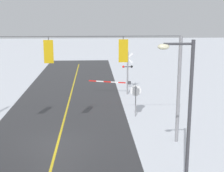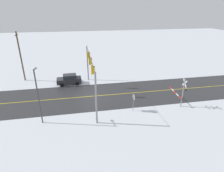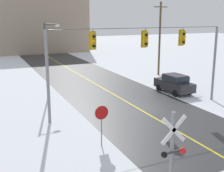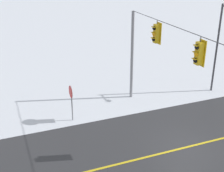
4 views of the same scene
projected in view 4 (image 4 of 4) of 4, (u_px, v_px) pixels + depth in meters
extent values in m
plane|color=silver|center=(185.00, 148.00, 16.78)|extent=(160.00, 160.00, 0.00)
cylinder|color=gray|center=(132.00, 56.00, 21.55)|extent=(0.20, 0.20, 6.20)
cylinder|color=#38383D|center=(197.00, 35.00, 14.34)|extent=(14.00, 0.04, 0.04)
cylinder|color=#38383D|center=(157.00, 22.00, 17.63)|extent=(0.04, 0.04, 0.25)
cube|color=#C6990F|center=(156.00, 34.00, 17.89)|extent=(0.34, 0.28, 1.08)
cube|color=#C6990F|center=(159.00, 33.00, 17.94)|extent=(0.52, 0.03, 1.26)
sphere|color=black|center=(154.00, 28.00, 17.71)|extent=(0.24, 0.24, 0.24)
cube|color=#C6990F|center=(153.00, 27.00, 17.66)|extent=(0.26, 0.16, 0.03)
sphere|color=#F99E0F|center=(154.00, 34.00, 17.84)|extent=(0.24, 0.24, 0.24)
cube|color=#C6990F|center=(153.00, 32.00, 17.78)|extent=(0.26, 0.16, 0.03)
sphere|color=black|center=(154.00, 39.00, 17.97)|extent=(0.24, 0.24, 0.24)
cube|color=#C6990F|center=(153.00, 38.00, 17.91)|extent=(0.26, 0.16, 0.03)
cylinder|color=#38383D|center=(201.00, 39.00, 14.16)|extent=(0.04, 0.04, 0.27)
cube|color=#C6990F|center=(199.00, 53.00, 14.42)|extent=(0.34, 0.28, 1.08)
cube|color=#C6990F|center=(202.00, 53.00, 14.47)|extent=(0.52, 0.03, 1.26)
sphere|color=black|center=(197.00, 47.00, 14.24)|extent=(0.24, 0.24, 0.24)
cube|color=#C6990F|center=(196.00, 45.00, 14.19)|extent=(0.26, 0.16, 0.03)
sphere|color=#F99E0F|center=(196.00, 54.00, 14.37)|extent=(0.24, 0.24, 0.24)
cube|color=#C6990F|center=(195.00, 52.00, 14.31)|extent=(0.26, 0.16, 0.03)
sphere|color=black|center=(196.00, 60.00, 14.50)|extent=(0.24, 0.24, 0.24)
cube|color=#C6990F|center=(195.00, 59.00, 14.44)|extent=(0.26, 0.16, 0.03)
cylinder|color=gray|center=(72.00, 104.00, 19.12)|extent=(0.07, 0.07, 2.30)
cylinder|color=#B71414|center=(71.00, 92.00, 18.79)|extent=(0.76, 0.03, 0.76)
cylinder|color=white|center=(71.00, 92.00, 18.80)|extent=(0.80, 0.02, 0.80)
cylinder|color=#38383D|center=(217.00, 49.00, 22.55)|extent=(0.14, 0.14, 6.50)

